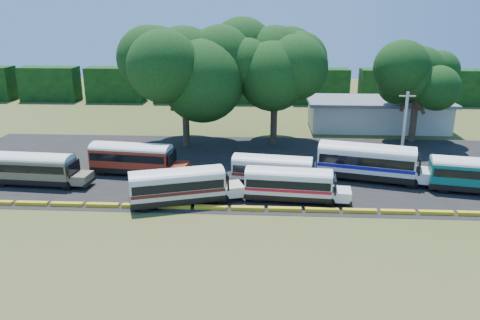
# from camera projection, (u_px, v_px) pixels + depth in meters

# --- Properties ---
(ground) EXTENTS (160.00, 160.00, 0.00)m
(ground) POSITION_uv_depth(u_px,v_px,m) (228.00, 215.00, 37.14)
(ground) COLOR #354B19
(ground) RESTS_ON ground
(asphalt_strip) EXTENTS (64.00, 24.00, 0.02)m
(asphalt_strip) POSITION_uv_depth(u_px,v_px,m) (247.00, 167.00, 48.49)
(asphalt_strip) COLOR black
(asphalt_strip) RESTS_ON ground
(curb) EXTENTS (53.70, 0.45, 0.30)m
(curb) POSITION_uv_depth(u_px,v_px,m) (229.00, 208.00, 38.04)
(curb) COLOR yellow
(curb) RESTS_ON ground
(terminal_building) EXTENTS (19.00, 9.00, 4.00)m
(terminal_building) POSITION_uv_depth(u_px,v_px,m) (377.00, 114.00, 64.07)
(terminal_building) COLOR beige
(terminal_building) RESTS_ON ground
(treeline_backdrop) EXTENTS (130.00, 4.00, 6.00)m
(treeline_backdrop) POSITION_uv_depth(u_px,v_px,m) (250.00, 86.00, 81.88)
(treeline_backdrop) COLOR black
(treeline_backdrop) RESTS_ON ground
(bus_beige) EXTENTS (9.46, 2.96, 3.06)m
(bus_beige) POSITION_uv_depth(u_px,v_px,m) (35.00, 167.00, 42.99)
(bus_beige) COLOR black
(bus_beige) RESTS_ON ground
(bus_red) EXTENTS (9.88, 3.48, 3.18)m
(bus_red) POSITION_uv_depth(u_px,v_px,m) (134.00, 157.00, 45.84)
(bus_red) COLOR black
(bus_red) RESTS_ON ground
(bus_cream_west) EXTENTS (9.74, 5.17, 3.12)m
(bus_cream_west) POSITION_uv_depth(u_px,v_px,m) (179.00, 184.00, 38.67)
(bus_cream_west) COLOR black
(bus_cream_west) RESTS_ON ground
(bus_cream_east) EXTENTS (9.09, 3.39, 2.92)m
(bus_cream_east) POSITION_uv_depth(u_px,v_px,m) (274.00, 169.00, 42.76)
(bus_cream_east) COLOR black
(bus_cream_east) RESTS_ON ground
(bus_white_red) EXTENTS (9.05, 3.01, 2.92)m
(bus_white_red) POSITION_uv_depth(u_px,v_px,m) (291.00, 183.00, 39.37)
(bus_white_red) COLOR black
(bus_white_red) RESTS_ON ground
(bus_white_blue) EXTENTS (11.18, 5.29, 3.57)m
(bus_white_blue) POSITION_uv_depth(u_px,v_px,m) (369.00, 160.00, 44.13)
(bus_white_blue) COLOR black
(bus_white_blue) RESTS_ON ground
(bus_teal) EXTENTS (9.92, 4.18, 3.17)m
(bus_teal) POSITION_uv_depth(u_px,v_px,m) (480.00, 173.00, 41.11)
(bus_teal) COLOR black
(bus_teal) RESTS_ON ground
(tree_west) EXTENTS (12.01, 12.01, 13.97)m
(tree_west) POSITION_uv_depth(u_px,v_px,m) (184.00, 65.00, 53.20)
(tree_west) COLOR #34291A
(tree_west) RESTS_ON ground
(tree_center) EXTENTS (10.20, 10.20, 13.97)m
(tree_center) POSITION_uv_depth(u_px,v_px,m) (275.00, 59.00, 53.92)
(tree_center) COLOR #34291A
(tree_center) RESTS_ON ground
(tree_east) EXTENTS (8.43, 8.43, 11.59)m
(tree_east) POSITION_uv_depth(u_px,v_px,m) (419.00, 73.00, 55.58)
(tree_east) COLOR #34291A
(tree_east) RESTS_ON ground
(utility_pole) EXTENTS (1.60, 0.30, 7.99)m
(utility_pole) POSITION_uv_depth(u_px,v_px,m) (404.00, 131.00, 46.36)
(utility_pole) COLOR gray
(utility_pole) RESTS_ON ground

